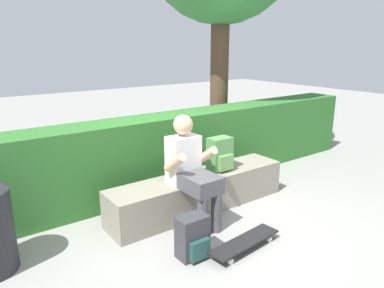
{
  "coord_description": "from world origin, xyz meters",
  "views": [
    {
      "loc": [
        -2.37,
        -2.68,
        1.88
      ],
      "look_at": [
        0.03,
        0.59,
        0.75
      ],
      "focal_mm": 33.4,
      "sensor_mm": 36.0,
      "label": 1
    }
  ],
  "objects_px": {
    "bench_main": "(200,192)",
    "backpack_on_bench": "(220,155)",
    "person_skater": "(191,168)",
    "backpack_on_ground": "(193,238)",
    "skateboard_near_person": "(245,242)"
  },
  "relations": [
    {
      "from": "bench_main",
      "to": "backpack_on_bench",
      "type": "height_order",
      "value": "backpack_on_bench"
    },
    {
      "from": "person_skater",
      "to": "backpack_on_ground",
      "type": "distance_m",
      "value": 0.8
    },
    {
      "from": "skateboard_near_person",
      "to": "backpack_on_ground",
      "type": "relative_size",
      "value": 2.04
    },
    {
      "from": "backpack_on_bench",
      "to": "bench_main",
      "type": "bearing_deg",
      "value": 178.17
    },
    {
      "from": "person_skater",
      "to": "backpack_on_ground",
      "type": "bearing_deg",
      "value": -124.65
    },
    {
      "from": "backpack_on_ground",
      "to": "backpack_on_bench",
      "type": "bearing_deg",
      "value": 38.2
    },
    {
      "from": "backpack_on_bench",
      "to": "backpack_on_ground",
      "type": "distance_m",
      "value": 1.29
    },
    {
      "from": "person_skater",
      "to": "skateboard_near_person",
      "type": "distance_m",
      "value": 0.93
    },
    {
      "from": "backpack_on_bench",
      "to": "backpack_on_ground",
      "type": "bearing_deg",
      "value": -141.8
    },
    {
      "from": "person_skater",
      "to": "backpack_on_ground",
      "type": "xyz_separation_m",
      "value": [
        -0.38,
        -0.55,
        -0.43
      ]
    },
    {
      "from": "bench_main",
      "to": "backpack_on_ground",
      "type": "xyz_separation_m",
      "value": [
        -0.66,
        -0.76,
        -0.02
      ]
    },
    {
      "from": "person_skater",
      "to": "skateboard_near_person",
      "type": "height_order",
      "value": "person_skater"
    },
    {
      "from": "bench_main",
      "to": "skateboard_near_person",
      "type": "height_order",
      "value": "bench_main"
    },
    {
      "from": "person_skater",
      "to": "backpack_on_bench",
      "type": "distance_m",
      "value": 0.61
    },
    {
      "from": "bench_main",
      "to": "backpack_on_ground",
      "type": "height_order",
      "value": "bench_main"
    }
  ]
}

